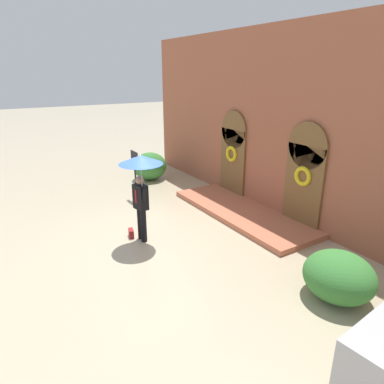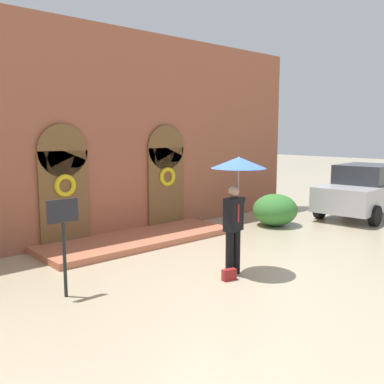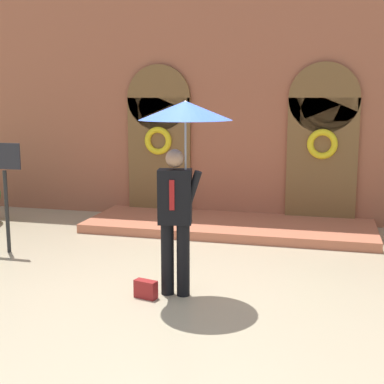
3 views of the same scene
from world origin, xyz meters
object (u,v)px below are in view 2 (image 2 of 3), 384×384
at_px(handbag, 229,275).
at_px(sign_post, 63,231).
at_px(person_with_umbrella, 237,180).
at_px(shrub_right, 275,210).
at_px(parked_car, 363,190).

xyz_separation_m(handbag, sign_post, (-2.73, 1.32, 1.05)).
height_order(person_with_umbrella, shrub_right, person_with_umbrella).
distance_m(handbag, parked_car, 8.28).
distance_m(handbag, sign_post, 3.21).
xyz_separation_m(sign_post, parked_car, (10.86, 0.10, -0.28)).
bearing_deg(handbag, sign_post, 168.58).
bearing_deg(shrub_right, parked_car, -16.99).
height_order(person_with_umbrella, handbag, person_with_umbrella).
xyz_separation_m(handbag, shrub_right, (4.67, 2.47, 0.38)).
height_order(handbag, sign_post, sign_post).
relative_size(handbag, shrub_right, 0.20).
xyz_separation_m(handbag, parked_car, (8.13, 1.42, 0.77)).
height_order(shrub_right, parked_car, parked_car).
relative_size(handbag, sign_post, 0.16).
distance_m(sign_post, parked_car, 10.86).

